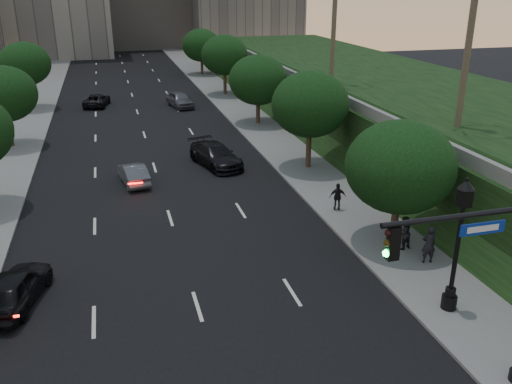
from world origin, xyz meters
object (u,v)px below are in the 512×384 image
object	(u,v)px
street_lamp	(456,252)
sedan_mid_left	(133,174)
sedan_near_right	(216,155)
pedestrian_c	(338,197)
traffic_signal_mast	(506,291)
pedestrian_b	(404,233)
sedan_far_left	(97,100)
sedan_near_left	(14,288)
sedan_far_right	(180,99)
pedestrian_a	(429,244)

from	to	relation	value
street_lamp	sedan_mid_left	size ratio (longest dim) A/B	1.41
sedan_near_right	pedestrian_c	world-z (taller)	pedestrian_c
traffic_signal_mast	street_lamp	size ratio (longest dim) A/B	1.25
sedan_mid_left	pedestrian_c	size ratio (longest dim) A/B	2.55
street_lamp	pedestrian_b	size ratio (longest dim) A/B	3.37
street_lamp	sedan_far_left	xyz separation A→B (m)	(-13.34, 42.76, -1.99)
sedan_near_left	sedan_far_right	distance (m)	36.87
sedan_far_left	pedestrian_a	bearing A→B (deg)	122.22
sedan_far_left	sedan_near_right	size ratio (longest dim) A/B	0.86
sedan_near_left	pedestrian_a	world-z (taller)	pedestrian_a
pedestrian_a	pedestrian_b	size ratio (longest dim) A/B	1.10
street_lamp	sedan_near_left	xyz separation A→B (m)	(-16.50, 5.02, -1.87)
traffic_signal_mast	sedan_near_left	size ratio (longest dim) A/B	1.57
sedan_mid_left	sedan_far_right	world-z (taller)	sedan_far_right
sedan_mid_left	sedan_far_right	size ratio (longest dim) A/B	0.85
pedestrian_b	street_lamp	bearing A→B (deg)	64.99
sedan_far_left	sedan_far_right	world-z (taller)	sedan_far_right
street_lamp	sedan_near_right	bearing A→B (deg)	104.59
traffic_signal_mast	pedestrian_c	distance (m)	14.85
pedestrian_b	sedan_far_right	bearing A→B (deg)	-96.13
sedan_near_right	pedestrian_b	bearing A→B (deg)	-83.62
sedan_far_right	pedestrian_a	distance (m)	37.07
pedestrian_b	pedestrian_c	distance (m)	5.37
sedan_near_left	sedan_far_right	size ratio (longest dim) A/B	0.95
sedan_near_left	traffic_signal_mast	bearing A→B (deg)	163.47
sedan_near_left	pedestrian_c	distance (m)	17.05
sedan_far_left	sedan_near_right	bearing A→B (deg)	121.58
sedan_far_right	pedestrian_a	size ratio (longest dim) A/B	2.54
street_lamp	pedestrian_a	size ratio (longest dim) A/B	3.05
sedan_far_left	street_lamp	bearing A→B (deg)	119.20
sedan_near_right	pedestrian_a	distance (m)	17.91
traffic_signal_mast	sedan_near_right	xyz separation A→B (m)	(-3.88, 24.46, -2.89)
street_lamp	sedan_far_left	bearing A→B (deg)	107.32
sedan_far_right	traffic_signal_mast	bearing A→B (deg)	-95.86
street_lamp	sedan_near_left	bearing A→B (deg)	163.09
traffic_signal_mast	sedan_near_right	bearing A→B (deg)	99.02
traffic_signal_mast	street_lamp	xyz separation A→B (m)	(1.38, 4.24, -1.04)
traffic_signal_mast	sedan_far_left	world-z (taller)	traffic_signal_mast
sedan_mid_left	street_lamp	bearing A→B (deg)	112.64
sedan_near_left	sedan_near_right	world-z (taller)	sedan_near_right
sedan_near_left	sedan_far_left	bearing A→B (deg)	-79.84
traffic_signal_mast	sedan_far_right	size ratio (longest dim) A/B	1.49
pedestrian_b	pedestrian_c	world-z (taller)	pedestrian_b
sedan_near_left	pedestrian_b	world-z (taller)	pedestrian_b
street_lamp	sedan_mid_left	distance (m)	21.31
traffic_signal_mast	pedestrian_c	world-z (taller)	traffic_signal_mast
sedan_near_right	sedan_far_right	xyz separation A→B (m)	(0.22, 19.84, 0.02)
sedan_near_right	pedestrian_b	distance (m)	16.34
street_lamp	sedan_mid_left	bearing A→B (deg)	121.43
sedan_far_left	sedan_mid_left	bearing A→B (deg)	107.14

